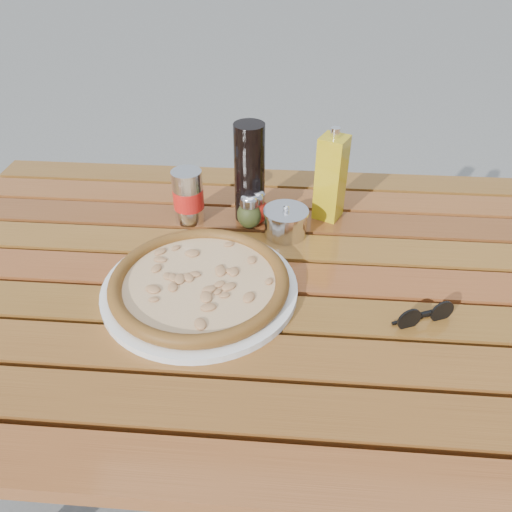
# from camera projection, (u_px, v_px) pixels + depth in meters

# --- Properties ---
(ground) EXTENTS (60.00, 60.00, 0.00)m
(ground) POSITION_uv_depth(u_px,v_px,m) (255.00, 482.00, 1.41)
(ground) COLOR slate
(ground) RESTS_ON ground
(table) EXTENTS (1.40, 0.90, 0.75)m
(table) POSITION_uv_depth(u_px,v_px,m) (255.00, 304.00, 1.01)
(table) COLOR #391F0C
(table) RESTS_ON ground
(plate) EXTENTS (0.43, 0.43, 0.01)m
(plate) POSITION_uv_depth(u_px,v_px,m) (200.00, 288.00, 0.92)
(plate) COLOR white
(plate) RESTS_ON table
(pizza) EXTENTS (0.33, 0.33, 0.03)m
(pizza) POSITION_uv_depth(u_px,v_px,m) (199.00, 282.00, 0.91)
(pizza) COLOR #FBE4B4
(pizza) RESTS_ON plate
(pepper_shaker) EXTENTS (0.06, 0.06, 0.08)m
(pepper_shaker) POSITION_uv_depth(u_px,v_px,m) (256.00, 207.00, 1.09)
(pepper_shaker) COLOR #AB1F13
(pepper_shaker) RESTS_ON table
(oregano_shaker) EXTENTS (0.06, 0.06, 0.08)m
(oregano_shaker) POSITION_uv_depth(u_px,v_px,m) (249.00, 211.00, 1.08)
(oregano_shaker) COLOR #38411A
(oregano_shaker) RESTS_ON table
(dark_bottle) EXTENTS (0.08, 0.08, 0.22)m
(dark_bottle) POSITION_uv_depth(u_px,v_px,m) (250.00, 173.00, 1.07)
(dark_bottle) COLOR black
(dark_bottle) RESTS_ON table
(soda_can) EXTENTS (0.09, 0.09, 0.12)m
(soda_can) POSITION_uv_depth(u_px,v_px,m) (188.00, 197.00, 1.09)
(soda_can) COLOR silver
(soda_can) RESTS_ON table
(olive_oil_cruet) EXTENTS (0.07, 0.07, 0.21)m
(olive_oil_cruet) POSITION_uv_depth(u_px,v_px,m) (331.00, 178.00, 1.08)
(olive_oil_cruet) COLOR #B99D13
(olive_oil_cruet) RESTS_ON table
(parmesan_tin) EXTENTS (0.11, 0.11, 0.07)m
(parmesan_tin) POSITION_uv_depth(u_px,v_px,m) (286.00, 222.00, 1.06)
(parmesan_tin) COLOR silver
(parmesan_tin) RESTS_ON table
(sunglasses) EXTENTS (0.11, 0.06, 0.04)m
(sunglasses) POSITION_uv_depth(u_px,v_px,m) (425.00, 315.00, 0.85)
(sunglasses) COLOR black
(sunglasses) RESTS_ON table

